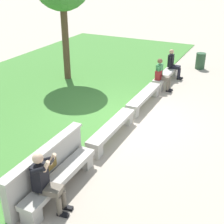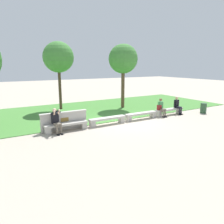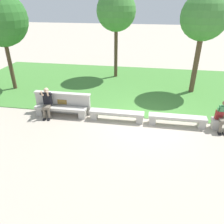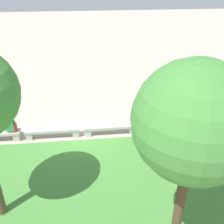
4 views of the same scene
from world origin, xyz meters
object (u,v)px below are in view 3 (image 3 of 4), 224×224
Objects in this scene: tree_right_background at (0,19)px; backpack at (219,115)px; tree_behind_wall at (204,17)px; bench_mid at (177,119)px; person_photographer at (47,101)px; bench_main at (61,110)px; bench_near at (117,114)px; person_distant at (223,115)px; tree_left_background at (116,11)px.

backpack is at bearing -14.45° from tree_right_background.
bench_mid is at bearing -106.69° from tree_behind_wall.
person_photographer is 0.25× the size of tree_right_background.
person_photographer is 0.25× the size of tree_behind_wall.
bench_main and bench_near have the same top height.
bench_main is at bearing 180.00° from bench_mid.
person_photographer is (-5.70, -0.08, 0.43)m from bench_mid.
person_photographer is at bearing -149.46° from tree_behind_wall.
bench_mid is 1.76m from person_distant.
tree_left_background is at bearing 69.98° from person_photographer.
person_photographer is at bearing -172.37° from bench_main.
person_distant is at bearing -0.56° from bench_main.
tree_left_background is at bearing 130.88° from person_distant.
backpack is 0.08× the size of tree_right_background.
tree_behind_wall is (6.89, 4.07, 3.22)m from person_photographer.
tree_behind_wall reaches higher than bench_mid.
tree_right_background reaches higher than bench_mid.
tree_right_background is (-3.38, 2.86, 3.09)m from person_photographer.
tree_left_background reaches higher than tree_behind_wall.
person_distant is at bearing -2.21° from bench_mid.
tree_right_background is (-5.58, -3.18, -0.26)m from tree_left_background.
bench_near and bench_mid have the same top height.
person_distant is (1.72, -0.07, 0.36)m from bench_mid.
person_photographer is 8.63m from tree_behind_wall.
tree_left_background reaches higher than tree_right_background.
bench_main is at bearing -35.13° from tree_right_background.
backpack is 0.08× the size of tree_left_background.
tree_right_background is at bearing 139.79° from person_photographer.
bench_mid is at bearing 0.00° from bench_near.
person_distant is 8.67m from tree_left_background.
tree_right_background reaches higher than tree_behind_wall.
tree_right_background is at bearing 165.55° from backpack.
backpack is (7.31, 0.10, -0.11)m from person_photographer.
person_photographer is 1.05× the size of person_distant.
bench_near is 0.46× the size of tree_behind_wall.
person_photographer reaches higher than bench_mid.
bench_main is 5.97m from tree_right_background.
person_distant is 0.15m from backpack.
tree_left_background is (-0.93, 5.96, 3.77)m from bench_near.
bench_mid is 10.12m from tree_right_background.
person_distant is at bearing -0.89° from bench_near.
bench_near is 1.88× the size of person_distant.
tree_right_background reaches higher than person_distant.
tree_behind_wall is at bearing 32.26° from bench_main.
person_photographer is at bearing -179.92° from person_distant.
bench_mid is 0.45× the size of tree_left_background.
bench_main is 1.88× the size of person_distant.
tree_right_background reaches higher than bench_near.
person_distant is (6.85, -0.07, 0.36)m from bench_main.
person_distant is 0.24× the size of tree_left_background.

